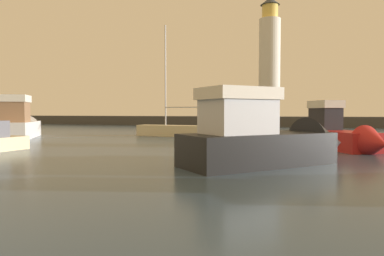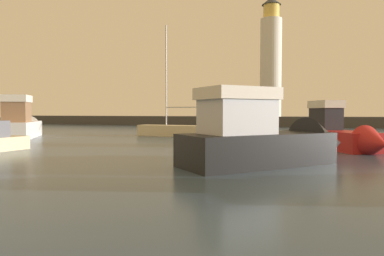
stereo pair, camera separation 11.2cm
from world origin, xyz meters
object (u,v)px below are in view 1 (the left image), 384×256
motorboat_2 (341,135)px  sailboat_moored (172,130)px  lighthouse (270,60)px  motorboat_0 (276,139)px  motorboat_3 (21,124)px

motorboat_2 → sailboat_moored: size_ratio=0.75×
lighthouse → motorboat_0: bearing=-84.4°
motorboat_0 → sailboat_moored: bearing=124.7°
motorboat_3 → lighthouse: bearing=59.5°
sailboat_moored → lighthouse: bearing=76.0°
lighthouse → motorboat_0: size_ratio=2.37×
motorboat_0 → motorboat_3: 23.42m
motorboat_2 → motorboat_0: bearing=-114.6°
motorboat_0 → motorboat_2: (3.14, 6.85, -0.16)m
motorboat_2 → lighthouse: bearing=102.2°
motorboat_3 → sailboat_moored: 12.69m
motorboat_2 → motorboat_3: bearing=174.6°
motorboat_3 → sailboat_moored: (11.53, 5.26, -0.54)m
motorboat_0 → motorboat_3: (-21.55, 9.18, 0.09)m
sailboat_moored → motorboat_2: bearing=-30.0°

